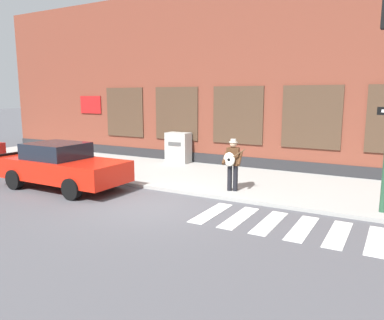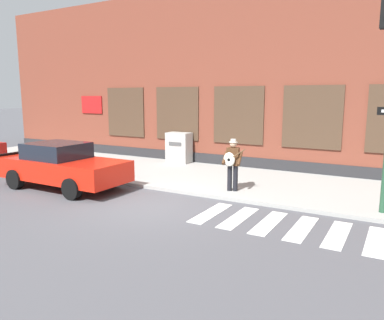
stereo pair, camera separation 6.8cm
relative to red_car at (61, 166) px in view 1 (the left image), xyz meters
The scene contains 7 objects.
ground_plane 3.91m from the red_car, ahead, with size 160.00×160.00×0.00m, color #4C4C51.
sidewalk 5.36m from the red_car, 43.95° to the left, with size 28.00×4.78×0.11m.
building_backdrop 9.44m from the red_car, 64.64° to the left, with size 28.00×4.06×7.65m.
crosswalk 8.05m from the red_car, ahead, with size 5.20×1.90×0.01m.
red_car is the anchor object (origin of this frame).
busker 5.71m from the red_car, 21.11° to the left, with size 0.76×0.61×1.65m.
utility_box 5.75m from the red_car, 78.31° to the left, with size 1.06×0.67×1.35m.
Camera 1 is at (6.03, -8.42, 3.08)m, focal length 35.00 mm.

